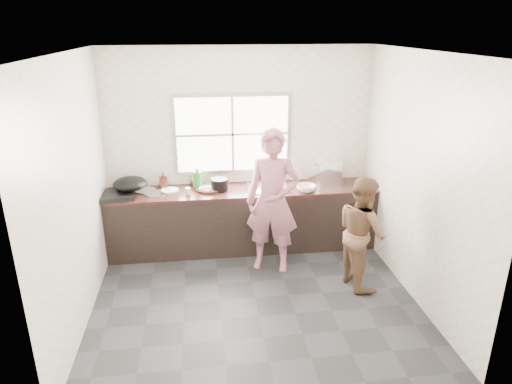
{
  "coord_description": "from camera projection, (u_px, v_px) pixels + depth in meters",
  "views": [
    {
      "loc": [
        -0.56,
        -4.45,
        2.95
      ],
      "look_at": [
        0.1,
        0.65,
        1.05
      ],
      "focal_mm": 32.0,
      "sensor_mm": 36.0,
      "label": 1
    }
  ],
  "objects": [
    {
      "name": "bowl_mince",
      "position": [
        207.0,
        190.0,
        6.04
      ],
      "size": [
        0.25,
        0.25,
        0.05
      ],
      "primitive_type": "imported",
      "rotation": [
        0.0,
        0.0,
        0.43
      ],
      "color": "white",
      "rests_on": "countertop"
    },
    {
      "name": "window_frame",
      "position": [
        232.0,
        134.0,
        6.15
      ],
      "size": [
        1.6,
        0.05,
        1.1
      ],
      "primitive_type": "cube",
      "color": "#9EA0A5",
      "rests_on": "wall_back"
    },
    {
      "name": "window_glazing",
      "position": [
        233.0,
        134.0,
        6.13
      ],
      "size": [
        1.5,
        0.01,
        1.0
      ],
      "primitive_type": "cube",
      "color": "white",
      "rests_on": "window_frame"
    },
    {
      "name": "dish_rack",
      "position": [
        325.0,
        171.0,
        6.4
      ],
      "size": [
        0.46,
        0.4,
        0.29
      ],
      "primitive_type": "cube",
      "rotation": [
        0.0,
        0.0,
        0.38
      ],
      "color": "white",
      "rests_on": "countertop"
    },
    {
      "name": "bottle_green",
      "position": [
        197.0,
        177.0,
        6.09
      ],
      "size": [
        0.13,
        0.13,
        0.33
      ],
      "primitive_type": "imported",
      "rotation": [
        0.0,
        0.0,
        -0.06
      ],
      "color": "#297F2F",
      "rests_on": "countertop"
    },
    {
      "name": "sink",
      "position": [
        268.0,
        188.0,
        6.17
      ],
      "size": [
        0.55,
        0.45,
        0.02
      ],
      "primitive_type": "cube",
      "color": "silver",
      "rests_on": "countertop"
    },
    {
      "name": "bowl_held",
      "position": [
        277.0,
        191.0,
        5.97
      ],
      "size": [
        0.23,
        0.23,
        0.06
      ],
      "primitive_type": "imported",
      "rotation": [
        0.0,
        0.0,
        0.39
      ],
      "color": "silver",
      "rests_on": "countertop"
    },
    {
      "name": "pot_lid_left",
      "position": [
        145.0,
        190.0,
        6.06
      ],
      "size": [
        0.34,
        0.34,
        0.01
      ],
      "primitive_type": "cylinder",
      "rotation": [
        0.0,
        0.0,
        0.3
      ],
      "color": "silver",
      "rests_on": "countertop"
    },
    {
      "name": "floor",
      "position": [
        255.0,
        298.0,
        5.23
      ],
      "size": [
        3.6,
        3.2,
        0.01
      ],
      "primitive_type": "cube",
      "color": "#2A2A2D",
      "rests_on": "ground"
    },
    {
      "name": "woman",
      "position": [
        273.0,
        206.0,
        5.61
      ],
      "size": [
        0.71,
        0.58,
        1.69
      ],
      "primitive_type": "imported",
      "rotation": [
        0.0,
        0.0,
        -0.32
      ],
      "color": "#B76E7D",
      "rests_on": "floor"
    },
    {
      "name": "cleaver",
      "position": [
        211.0,
        188.0,
        6.04
      ],
      "size": [
        0.21,
        0.15,
        0.01
      ],
      "primitive_type": "cube",
      "rotation": [
        0.0,
        0.0,
        0.32
      ],
      "color": "#B7B9BF",
      "rests_on": "cutting_board"
    },
    {
      "name": "wall_front",
      "position": [
        282.0,
        262.0,
        3.26
      ],
      "size": [
        3.6,
        0.01,
        2.7
      ],
      "primitive_type": "cube",
      "color": "beige",
      "rests_on": "ground"
    },
    {
      "name": "wall_right",
      "position": [
        418.0,
        180.0,
        4.97
      ],
      "size": [
        0.01,
        3.2,
        2.7
      ],
      "primitive_type": "cube",
      "color": "beige",
      "rests_on": "ground"
    },
    {
      "name": "bowl_crabs",
      "position": [
        306.0,
        189.0,
        6.05
      ],
      "size": [
        0.25,
        0.25,
        0.07
      ],
      "primitive_type": "imported",
      "rotation": [
        0.0,
        0.0,
        0.21
      ],
      "color": "white",
      "rests_on": "countertop"
    },
    {
      "name": "bottle_brown_short",
      "position": [
        195.0,
        180.0,
        6.24
      ],
      "size": [
        0.16,
        0.16,
        0.17
      ],
      "primitive_type": "imported",
      "rotation": [
        0.0,
        0.0,
        0.23
      ],
      "color": "#472411",
      "rests_on": "countertop"
    },
    {
      "name": "faucet",
      "position": [
        266.0,
        173.0,
        6.3
      ],
      "size": [
        0.02,
        0.02,
        0.3
      ],
      "primitive_type": "cylinder",
      "color": "silver",
      "rests_on": "countertop"
    },
    {
      "name": "pot_lid_right",
      "position": [
        155.0,
        194.0,
        5.95
      ],
      "size": [
        0.33,
        0.33,
        0.01
      ],
      "primitive_type": "cylinder",
      "rotation": [
        0.0,
        0.0,
        0.23
      ],
      "color": "#A4A5AB",
      "rests_on": "countertop"
    },
    {
      "name": "countertop",
      "position": [
        243.0,
        191.0,
        6.13
      ],
      "size": [
        3.6,
        0.64,
        0.04
      ],
      "primitive_type": "cube",
      "color": "#321914",
      "rests_on": "cabinet"
    },
    {
      "name": "glass_jar",
      "position": [
        188.0,
        191.0,
        5.92
      ],
      "size": [
        0.08,
        0.08,
        0.09
      ],
      "primitive_type": "cylinder",
      "rotation": [
        0.0,
        0.0,
        0.39
      ],
      "color": "#B8BBBE",
      "rests_on": "countertop"
    },
    {
      "name": "wall_left",
      "position": [
        75.0,
        195.0,
        4.54
      ],
      "size": [
        0.01,
        3.2,
        2.7
      ],
      "primitive_type": "cube",
      "color": "beige",
      "rests_on": "ground"
    },
    {
      "name": "black_pot",
      "position": [
        220.0,
        185.0,
        6.05
      ],
      "size": [
        0.24,
        0.24,
        0.16
      ],
      "primitive_type": "cylinder",
      "rotation": [
        0.0,
        0.0,
        -0.07
      ],
      "color": "black",
      "rests_on": "countertop"
    },
    {
      "name": "plate_food",
      "position": [
        170.0,
        190.0,
        6.07
      ],
      "size": [
        0.26,
        0.26,
        0.02
      ],
      "primitive_type": "cylinder",
      "rotation": [
        0.0,
        0.0,
        -0.11
      ],
      "color": "white",
      "rests_on": "countertop"
    },
    {
      "name": "cutting_board",
      "position": [
        209.0,
        189.0,
        6.09
      ],
      "size": [
        0.41,
        0.41,
        0.04
      ],
      "primitive_type": "cylinder",
      "rotation": [
        0.0,
        0.0,
        -0.17
      ],
      "color": "#321C13",
      "rests_on": "countertop"
    },
    {
      "name": "wall_back",
      "position": [
        240.0,
        148.0,
        6.25
      ],
      "size": [
        3.6,
        0.01,
        2.7
      ],
      "primitive_type": "cube",
      "color": "silver",
      "rests_on": "ground"
    },
    {
      "name": "burner",
      "position": [
        115.0,
        195.0,
        5.83
      ],
      "size": [
        0.53,
        0.53,
        0.07
      ],
      "primitive_type": "cube",
      "rotation": [
        0.0,
        0.0,
        0.23
      ],
      "color": "black",
      "rests_on": "countertop"
    },
    {
      "name": "cabinet",
      "position": [
        243.0,
        220.0,
        6.28
      ],
      "size": [
        3.6,
        0.62,
        0.82
      ],
      "primitive_type": "cube",
      "color": "black",
      "rests_on": "floor"
    },
    {
      "name": "bottle_brown_tall",
      "position": [
        163.0,
        181.0,
        6.14
      ],
      "size": [
        0.11,
        0.11,
        0.2
      ],
      "primitive_type": "imported",
      "rotation": [
        0.0,
        0.0,
        0.2
      ],
      "color": "#441C11",
      "rests_on": "countertop"
    },
    {
      "name": "person_side",
      "position": [
        362.0,
        232.0,
        5.3
      ],
      "size": [
        0.62,
        0.74,
        1.35
      ],
      "primitive_type": "imported",
      "rotation": [
        0.0,
        0.0,
        1.75
      ],
      "color": "brown",
      "rests_on": "floor"
    },
    {
      "name": "ceiling",
      "position": [
        254.0,
        51.0,
        4.29
      ],
      "size": [
        3.6,
        3.2,
        0.01
      ],
      "primitive_type": "cube",
      "color": "silver",
      "rests_on": "wall_back"
    },
    {
      "name": "wok",
      "position": [
        130.0,
        184.0,
        5.9
      ],
      "size": [
        0.48,
        0.48,
        0.17
      ],
      "primitive_type": "ellipsoid",
      "rotation": [
        0.0,
        0.0,
        0.1
      ],
      "color": "black",
      "rests_on": "burner"
    }
  ]
}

